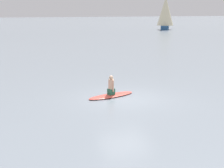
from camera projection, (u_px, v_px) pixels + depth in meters
The scene contains 4 objects.
ground_plane at pixel (125, 98), 16.45m from camera, with size 400.00×400.00×0.00m, color gray.
surfboard at pixel (111, 95), 16.84m from camera, with size 2.64×0.77×0.09m, color #D84C3F.
person_paddler at pixel (111, 86), 16.74m from camera, with size 0.43×0.38×0.98m.
sailboat_distant at pixel (165, 12), 74.16m from camera, with size 5.18×5.02×8.08m.
Camera 1 is at (14.60, -6.37, 4.23)m, focal length 53.86 mm.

